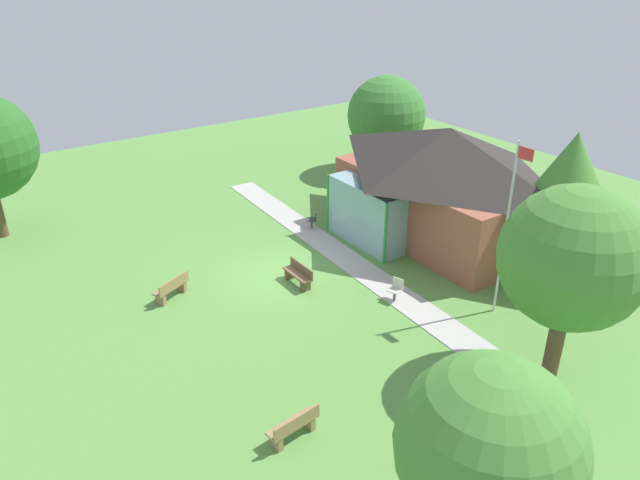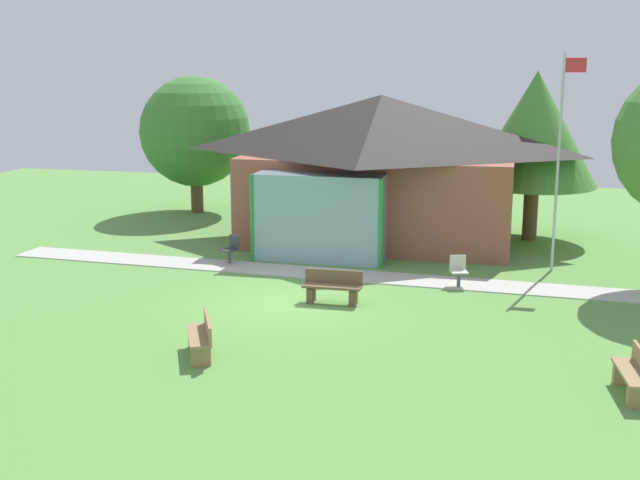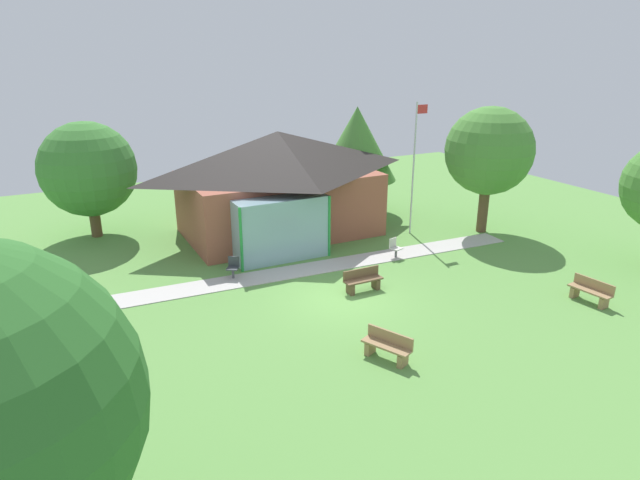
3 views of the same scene
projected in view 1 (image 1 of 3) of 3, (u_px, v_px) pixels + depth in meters
The scene contains 13 objects.
ground_plane at pixel (280, 275), 23.69m from camera, with size 44.00×44.00×0.00m, color #609947.
pavilion at pixel (442, 181), 25.88m from camera, with size 9.82×7.21×4.93m.
footpath at pixel (341, 255), 25.21m from camera, with size 19.63×1.30×0.03m, color #BCB7B2.
flagpole at pixel (507, 224), 19.82m from camera, with size 0.64×0.08×6.28m.
bench_lawn_far_right at pixel (294, 427), 15.61m from camera, with size 0.61×1.54×0.84m.
bench_rear_near_path at pixel (299, 275), 22.86m from camera, with size 1.50×0.44×0.84m.
bench_front_center at pixel (172, 288), 21.96m from camera, with size 1.03×1.55×0.84m.
patio_chair_west at pixel (313, 220), 27.44m from camera, with size 0.61×0.61×0.86m.
patio_chair_lawn_spare at pixel (396, 290), 21.82m from camera, with size 0.55×0.55×0.86m.
tree_far_east at pixel (489, 447), 11.01m from camera, with size 3.57×3.57×5.19m.
tree_east_hedge at pixel (573, 258), 16.47m from camera, with size 4.15×4.15×6.06m.
tree_behind_pavilion_right at pixel (569, 182), 22.31m from camera, with size 4.26×4.26×5.73m.
tree_behind_pavilion_left at pixel (386, 115), 33.34m from camera, with size 4.39×4.39×5.47m.
Camera 1 is at (17.86, -10.48, 11.69)m, focal length 33.43 mm.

